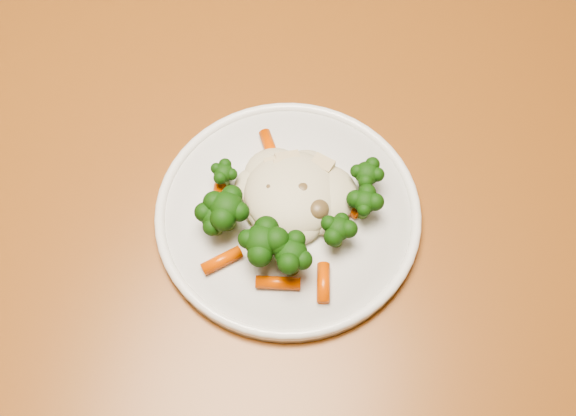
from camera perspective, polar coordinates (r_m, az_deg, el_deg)
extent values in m
plane|color=brown|center=(1.52, -0.36, -4.44)|extent=(3.00, 3.00, 0.00)
cube|color=#975623|center=(0.73, -1.17, -1.63)|extent=(1.32, 0.98, 0.04)
cube|color=#975623|center=(1.37, -21.47, 7.32)|extent=(0.07, 0.07, 0.71)
cylinder|color=white|center=(0.71, 0.00, -0.52)|extent=(0.26, 0.26, 0.01)
ellipsoid|color=beige|center=(0.69, 0.38, 1.59)|extent=(0.11, 0.10, 0.04)
ellipsoid|color=black|center=(0.68, -4.79, -0.48)|extent=(0.05, 0.05, 0.05)
ellipsoid|color=black|center=(0.66, -2.03, -3.14)|extent=(0.05, 0.05, 0.05)
ellipsoid|color=black|center=(0.66, 0.23, -4.04)|extent=(0.05, 0.05, 0.04)
ellipsoid|color=black|center=(0.68, 3.93, -2.01)|extent=(0.04, 0.04, 0.03)
ellipsoid|color=black|center=(0.69, 6.03, 0.14)|extent=(0.04, 0.04, 0.03)
ellipsoid|color=black|center=(0.71, 6.18, 2.31)|extent=(0.04, 0.04, 0.03)
ellipsoid|color=black|center=(0.71, -5.06, 2.47)|extent=(0.03, 0.03, 0.03)
ellipsoid|color=black|center=(0.68, -5.73, -1.13)|extent=(0.04, 0.04, 0.04)
cylinder|color=#F15605|center=(0.73, -1.32, 4.48)|extent=(0.04, 0.05, 0.01)
cylinder|color=#F15605|center=(0.72, 2.36, 2.60)|extent=(0.04, 0.03, 0.01)
cylinder|color=#F15605|center=(0.71, 4.33, 0.48)|extent=(0.04, 0.03, 0.01)
cylinder|color=#F15605|center=(0.71, -5.61, 0.17)|extent=(0.02, 0.05, 0.01)
cylinder|color=#F15605|center=(0.68, -5.26, -4.15)|extent=(0.04, 0.04, 0.01)
cylinder|color=#F15605|center=(0.67, -0.79, -5.93)|extent=(0.04, 0.02, 0.01)
cylinder|color=#F15605|center=(0.67, 2.82, -5.93)|extent=(0.02, 0.04, 0.01)
ellipsoid|color=brown|center=(0.69, 1.05, 1.36)|extent=(0.03, 0.03, 0.02)
ellipsoid|color=brown|center=(0.69, 2.36, -0.07)|extent=(0.02, 0.02, 0.02)
ellipsoid|color=brown|center=(0.70, -1.30, 1.45)|extent=(0.02, 0.02, 0.02)
cube|color=beige|center=(0.71, -0.01, 3.68)|extent=(0.03, 0.03, 0.01)
cube|color=beige|center=(0.71, 2.76, 3.43)|extent=(0.02, 0.02, 0.01)
cube|color=beige|center=(0.71, -1.15, 3.51)|extent=(0.02, 0.02, 0.01)
cube|color=beige|center=(0.71, -0.25, 3.26)|extent=(0.03, 0.02, 0.01)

